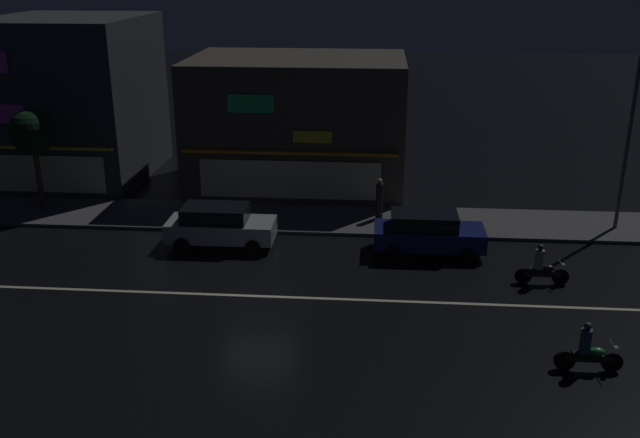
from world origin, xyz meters
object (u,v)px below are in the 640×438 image
Objects in this scene: motorcycle_lead at (541,268)px; motorcycle_following at (588,351)px; streetlamp_mid at (632,130)px; pedestrian_on_sidewalk at (379,200)px; parked_car_trailing at (220,225)px; parked_car_near_kerb at (427,232)px; traffic_cone at (427,242)px.

motorcycle_following is (0.08, -5.70, 0.00)m from motorcycle_lead.
streetlamp_mid is 12.54m from motorcycle_following.
pedestrian_on_sidewalk reaches higher than parked_car_trailing.
pedestrian_on_sidewalk is 0.97× the size of motorcycle_lead.
parked_car_trailing is (-16.50, -2.79, -3.56)m from streetlamp_mid.
parked_car_near_kerb is 2.26× the size of motorcycle_lead.
pedestrian_on_sidewalk is 8.33m from motorcycle_lead.
parked_car_trailing is (-6.40, -3.32, -0.14)m from pedestrian_on_sidewalk.
pedestrian_on_sidewalk reaches higher than motorcycle_following.
parked_car_near_kerb is at bearing -25.88° from pedestrian_on_sidewalk.
parked_car_trailing is 2.26× the size of motorcycle_lead.
motorcycle_lead is at bearing -95.91° from motorcycle_following.
traffic_cone is (8.36, 0.31, -0.59)m from parked_car_trailing.
pedestrian_on_sidewalk is 0.43× the size of parked_car_trailing.
parked_car_near_kerb is at bearing 150.66° from motorcycle_lead.
traffic_cone is (0.06, 0.43, -0.59)m from parked_car_near_kerb.
streetlamp_mid is 10.67m from pedestrian_on_sidewalk.
streetlamp_mid is at bearing 55.75° from motorcycle_lead.
traffic_cone is (-8.14, -2.48, -4.15)m from streetlamp_mid.
pedestrian_on_sidewalk is at bearing 27.39° from parked_car_trailing.
pedestrian_on_sidewalk is at bearing 118.84° from parked_car_near_kerb.
parked_car_near_kerb is 9.15m from motorcycle_following.
pedestrian_on_sidewalk is 0.97× the size of motorcycle_following.
motorcycle_following is (5.84, -11.70, -0.37)m from pedestrian_on_sidewalk.
streetlamp_mid reaches higher than motorcycle_lead.
parked_car_near_kerb is 1.00× the size of parked_car_trailing.
pedestrian_on_sidewalk is 7.21m from parked_car_trailing.
streetlamp_mid is 13.25× the size of traffic_cone.
parked_car_trailing reaches higher than motorcycle_following.
parked_car_near_kerb is 7.82× the size of traffic_cone.
motorcycle_following is (12.25, -8.38, -0.24)m from parked_car_trailing.
streetlamp_mid reaches higher than parked_car_trailing.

